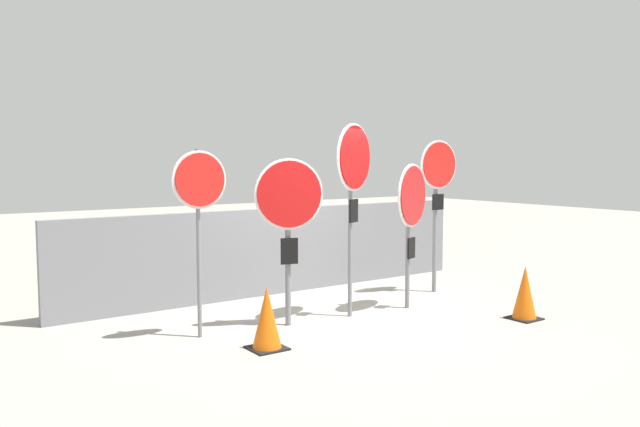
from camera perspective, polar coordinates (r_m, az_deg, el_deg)
name	(u,v)px	position (r m, az deg, el deg)	size (l,w,h in m)	color
ground_plane	(344,313)	(8.64, 2.20, -9.11)	(40.00, 40.00, 0.00)	gray
fence_back	(281,251)	(9.84, -3.58, -3.40)	(7.10, 0.12, 1.34)	slate
stop_sign_0	(199,194)	(7.34, -10.97, 1.77)	(0.68, 0.11, 2.22)	slate
stop_sign_1	(289,208)	(7.76, -2.85, 0.49)	(0.87, 0.26, 2.12)	slate
stop_sign_2	(354,171)	(8.21, 3.10, 3.92)	(0.82, 0.39, 2.57)	slate
stop_sign_3	(412,205)	(8.78, 8.38, 0.81)	(0.82, 0.37, 2.04)	slate
stop_sign_4	(438,181)	(9.93, 10.72, 2.91)	(0.76, 0.12, 2.40)	slate
traffic_cone_0	(267,318)	(7.01, -4.88, -9.52)	(0.39, 0.39, 0.70)	black
traffic_cone_1	(525,293)	(8.69, 18.21, -6.91)	(0.37, 0.37, 0.71)	black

